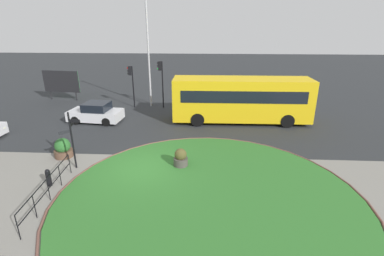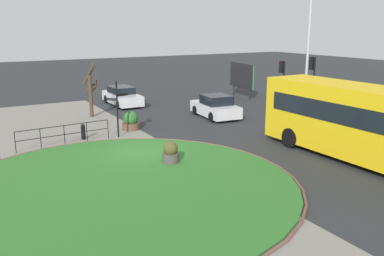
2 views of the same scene
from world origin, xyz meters
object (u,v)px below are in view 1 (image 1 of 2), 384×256
bollard_foreground (48,178)px  car_far_lane (96,113)px  lamppost_tall (148,49)px  billboard_left (61,82)px  planter_kerbside (63,149)px  planter_near_signpost (181,159)px  traffic_light_far (131,78)px  traffic_light_near (161,74)px  signpost_directional (72,137)px  bus_yellow (241,99)px

bollard_foreground → car_far_lane: car_far_lane is taller
lamppost_tall → billboard_left: 9.86m
planter_kerbside → lamppost_tall: bearing=75.0°
car_far_lane → planter_kerbside: car_far_lane is taller
lamppost_tall → planter_near_signpost: 13.22m
traffic_light_far → traffic_light_near: bearing=163.9°
planter_near_signpost → planter_kerbside: planter_kerbside is taller
lamppost_tall → planter_near_signpost: (3.87, -11.75, -4.64)m
car_far_lane → planter_near_signpost: (7.24, -7.03, -0.21)m
planter_kerbside → bollard_foreground: bearing=-75.1°
signpost_directional → planter_near_signpost: (5.52, 0.41, -1.30)m
signpost_directional → bollard_foreground: signpost_directional is taller
car_far_lane → traffic_light_near: (4.48, 4.10, 2.33)m
traffic_light_near → traffic_light_far: (-2.65, -0.03, -0.30)m
bollard_foreground → car_far_lane: (-1.24, 9.26, 0.24)m
lamppost_tall → planter_near_signpost: bearing=-71.8°
bus_yellow → billboard_left: size_ratio=2.74×
lamppost_tall → planter_kerbside: bearing=-105.0°
bus_yellow → planter_kerbside: (-10.73, -6.80, -1.30)m
billboard_left → planter_kerbside: 14.07m
signpost_directional → car_far_lane: bearing=103.0°
bus_yellow → billboard_left: bus_yellow is taller
traffic_light_near → planter_near_signpost: bearing=94.2°
signpost_directional → bus_yellow: size_ratio=0.30×
car_far_lane → signpost_directional: bearing=108.2°
billboard_left → planter_kerbside: size_ratio=3.31×
planter_near_signpost → signpost_directional: bearing=-175.8°
traffic_light_far → planter_kerbside: 10.61m
car_far_lane → lamppost_tall: size_ratio=0.43×
signpost_directional → billboard_left: 15.70m
billboard_left → planter_near_signpost: (13.00, -13.39, -1.33)m
car_far_lane → billboard_left: size_ratio=1.10×
signpost_directional → planter_near_signpost: size_ratio=2.96×
signpost_directional → bollard_foreground: 2.30m
signpost_directional → billboard_left: signpost_directional is taller
lamppost_tall → billboard_left: lamppost_tall is taller
bus_yellow → traffic_light_far: 10.00m
traffic_light_far → planter_near_signpost: 12.55m
planter_kerbside → bus_yellow: bearing=32.4°
traffic_light_far → lamppost_tall: 2.93m
car_far_lane → traffic_light_near: 6.51m
planter_kerbside → traffic_light_far: bearing=82.3°
signpost_directional → traffic_light_far: bearing=89.4°
lamppost_tall → planter_near_signpost: size_ratio=9.19×
traffic_light_near → bus_yellow: bearing=142.6°
billboard_left → traffic_light_near: bearing=-5.7°
traffic_light_near → planter_kerbside: 11.36m
signpost_directional → traffic_light_near: traffic_light_near is taller
bus_yellow → traffic_light_near: bearing=151.6°
planter_near_signpost → planter_kerbside: (-6.80, 0.82, 0.03)m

